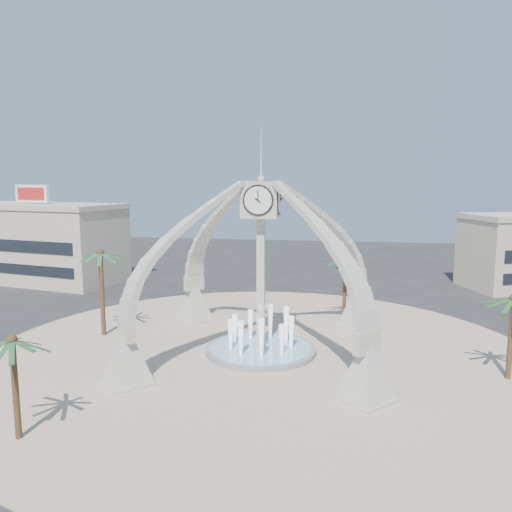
% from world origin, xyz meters
% --- Properties ---
extents(ground, '(140.00, 140.00, 0.00)m').
position_xyz_m(ground, '(0.00, 0.00, 0.00)').
color(ground, '#282828').
rests_on(ground, ground).
extents(plaza, '(40.00, 40.00, 0.06)m').
position_xyz_m(plaza, '(0.00, 0.00, 0.03)').
color(plaza, tan).
rests_on(plaza, ground).
extents(clock_tower, '(17.94, 17.94, 16.30)m').
position_xyz_m(clock_tower, '(-0.00, -0.00, 6.49)').
color(clock_tower, beige).
rests_on(clock_tower, ground).
extents(fountain, '(8.00, 8.00, 3.62)m').
position_xyz_m(fountain, '(0.00, 0.00, 0.29)').
color(fountain, gray).
rests_on(fountain, ground).
extents(building_nw, '(23.75, 13.73, 11.90)m').
position_xyz_m(building_nw, '(-32.00, 22.00, 4.83)').
color(building_nw, '#BCB093').
rests_on(building_nw, ground).
extents(palm_west, '(4.58, 4.58, 7.45)m').
position_xyz_m(palm_west, '(-13.12, 1.97, 6.61)').
color(palm_west, brown).
rests_on(palm_west, ground).
extents(palm_north, '(3.87, 3.87, 6.18)m').
position_xyz_m(palm_north, '(5.98, 9.52, 5.44)').
color(palm_north, brown).
rests_on(palm_north, ground).
extents(palm_south, '(3.76, 3.76, 5.58)m').
position_xyz_m(palm_south, '(-9.59, -14.00, 4.88)').
color(palm_south, brown).
rests_on(palm_south, ground).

